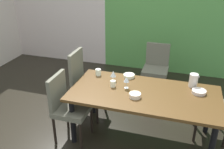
{
  "coord_description": "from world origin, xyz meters",
  "views": [
    {
      "loc": [
        1.22,
        -2.54,
        2.31
      ],
      "look_at": [
        0.32,
        0.42,
        0.85
      ],
      "focal_mm": 40.0,
      "sensor_mm": 36.0,
      "label": 1
    }
  ],
  "objects_px": {
    "chair_head_far": "(156,66)",
    "serving_bowl_south": "(199,92)",
    "serving_bowl_near_window": "(135,95)",
    "dining_table": "(144,97)",
    "wine_glass_near_shelf": "(113,74)",
    "chair_left_far": "(84,82)",
    "cup_north": "(113,84)",
    "pitcher_center": "(194,80)",
    "chair_right_far": "(220,103)",
    "serving_bowl_left": "(129,76)",
    "chair_left_near": "(67,104)",
    "wine_glass_rear": "(126,80)",
    "cup_corner": "(98,72)"
  },
  "relations": [
    {
      "from": "cup_corner",
      "to": "wine_glass_near_shelf",
      "type": "bearing_deg",
      "value": -23.36
    },
    {
      "from": "chair_right_far",
      "to": "serving_bowl_near_window",
      "type": "bearing_deg",
      "value": 113.19
    },
    {
      "from": "cup_north",
      "to": "chair_left_near",
      "type": "bearing_deg",
      "value": -147.59
    },
    {
      "from": "dining_table",
      "to": "serving_bowl_left",
      "type": "bearing_deg",
      "value": 127.6
    },
    {
      "from": "chair_left_near",
      "to": "serving_bowl_south",
      "type": "xyz_separation_m",
      "value": [
        1.65,
        0.49,
        0.2
      ]
    },
    {
      "from": "cup_north",
      "to": "serving_bowl_south",
      "type": "bearing_deg",
      "value": 7.74
    },
    {
      "from": "serving_bowl_near_window",
      "to": "cup_north",
      "type": "bearing_deg",
      "value": 151.29
    },
    {
      "from": "chair_left_near",
      "to": "pitcher_center",
      "type": "relative_size",
      "value": 5.09
    },
    {
      "from": "chair_left_far",
      "to": "dining_table",
      "type": "bearing_deg",
      "value": 72.82
    },
    {
      "from": "chair_right_far",
      "to": "chair_left_near",
      "type": "bearing_deg",
      "value": 107.32
    },
    {
      "from": "chair_head_far",
      "to": "serving_bowl_left",
      "type": "relative_size",
      "value": 5.55
    },
    {
      "from": "wine_glass_rear",
      "to": "pitcher_center",
      "type": "relative_size",
      "value": 0.89
    },
    {
      "from": "serving_bowl_near_window",
      "to": "cup_north",
      "type": "relative_size",
      "value": 1.71
    },
    {
      "from": "cup_corner",
      "to": "chair_left_far",
      "type": "bearing_deg",
      "value": -176.06
    },
    {
      "from": "dining_table",
      "to": "chair_left_far",
      "type": "height_order",
      "value": "chair_left_far"
    },
    {
      "from": "serving_bowl_near_window",
      "to": "cup_corner",
      "type": "xyz_separation_m",
      "value": [
        -0.66,
        0.47,
        0.02
      ]
    },
    {
      "from": "serving_bowl_south",
      "to": "wine_glass_near_shelf",
      "type": "bearing_deg",
      "value": 179.23
    },
    {
      "from": "dining_table",
      "to": "serving_bowl_south",
      "type": "relative_size",
      "value": 10.64
    },
    {
      "from": "chair_head_far",
      "to": "wine_glass_rear",
      "type": "bearing_deg",
      "value": 80.03
    },
    {
      "from": "serving_bowl_south",
      "to": "cup_corner",
      "type": "relative_size",
      "value": 1.9
    },
    {
      "from": "chair_head_far",
      "to": "dining_table",
      "type": "bearing_deg",
      "value": 90.99
    },
    {
      "from": "serving_bowl_south",
      "to": "pitcher_center",
      "type": "distance_m",
      "value": 0.2
    },
    {
      "from": "wine_glass_rear",
      "to": "dining_table",
      "type": "bearing_deg",
      "value": -11.43
    },
    {
      "from": "chair_right_far",
      "to": "chair_head_far",
      "type": "distance_m",
      "value": 1.46
    },
    {
      "from": "serving_bowl_near_window",
      "to": "serving_bowl_south",
      "type": "bearing_deg",
      "value": 24.01
    },
    {
      "from": "wine_glass_rear",
      "to": "pitcher_center",
      "type": "distance_m",
      "value": 0.91
    },
    {
      "from": "wine_glass_rear",
      "to": "wine_glass_near_shelf",
      "type": "bearing_deg",
      "value": 146.18
    },
    {
      "from": "chair_left_far",
      "to": "serving_bowl_left",
      "type": "bearing_deg",
      "value": 96.7
    },
    {
      "from": "chair_right_far",
      "to": "serving_bowl_left",
      "type": "bearing_deg",
      "value": 86.37
    },
    {
      "from": "chair_right_far",
      "to": "wine_glass_rear",
      "type": "relative_size",
      "value": 5.92
    },
    {
      "from": "chair_left_far",
      "to": "serving_bowl_left",
      "type": "height_order",
      "value": "chair_left_far"
    },
    {
      "from": "serving_bowl_left",
      "to": "serving_bowl_near_window",
      "type": "bearing_deg",
      "value": -68.93
    },
    {
      "from": "dining_table",
      "to": "wine_glass_near_shelf",
      "type": "distance_m",
      "value": 0.55
    },
    {
      "from": "chair_head_far",
      "to": "serving_bowl_left",
      "type": "distance_m",
      "value": 1.04
    },
    {
      "from": "wine_glass_rear",
      "to": "cup_north",
      "type": "distance_m",
      "value": 0.2
    },
    {
      "from": "serving_bowl_south",
      "to": "serving_bowl_left",
      "type": "distance_m",
      "value": 0.99
    },
    {
      "from": "cup_north",
      "to": "serving_bowl_left",
      "type": "bearing_deg",
      "value": 68.12
    },
    {
      "from": "chair_right_far",
      "to": "serving_bowl_left",
      "type": "height_order",
      "value": "chair_right_far"
    },
    {
      "from": "chair_head_far",
      "to": "serving_bowl_south",
      "type": "relative_size",
      "value": 5.03
    },
    {
      "from": "chair_left_far",
      "to": "cup_corner",
      "type": "height_order",
      "value": "chair_left_far"
    },
    {
      "from": "chair_left_near",
      "to": "serving_bowl_left",
      "type": "relative_size",
      "value": 5.76
    },
    {
      "from": "serving_bowl_south",
      "to": "cup_corner",
      "type": "distance_m",
      "value": 1.44
    },
    {
      "from": "dining_table",
      "to": "wine_glass_rear",
      "type": "relative_size",
      "value": 11.7
    },
    {
      "from": "serving_bowl_south",
      "to": "serving_bowl_near_window",
      "type": "bearing_deg",
      "value": -155.99
    },
    {
      "from": "cup_north",
      "to": "pitcher_center",
      "type": "height_order",
      "value": "pitcher_center"
    },
    {
      "from": "chair_right_far",
      "to": "chair_left_near",
      "type": "distance_m",
      "value": 2.05
    },
    {
      "from": "serving_bowl_near_window",
      "to": "serving_bowl_left",
      "type": "height_order",
      "value": "serving_bowl_near_window"
    },
    {
      "from": "chair_left_near",
      "to": "serving_bowl_south",
      "type": "height_order",
      "value": "chair_left_near"
    },
    {
      "from": "serving_bowl_near_window",
      "to": "dining_table",
      "type": "bearing_deg",
      "value": 59.63
    },
    {
      "from": "chair_left_far",
      "to": "cup_corner",
      "type": "xyz_separation_m",
      "value": [
        0.23,
        0.02,
        0.19
      ]
    }
  ]
}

